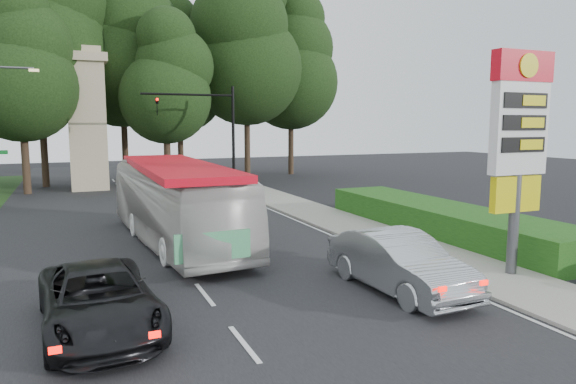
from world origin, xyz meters
name	(u,v)px	position (x,y,z in m)	size (l,w,h in m)	color
ground	(252,354)	(0.00, 0.00, 0.00)	(120.00, 120.00, 0.00)	black
road_surface	(158,237)	(0.00, 12.00, 0.01)	(14.00, 80.00, 0.02)	black
sidewalk_right	(337,221)	(8.50, 12.00, 0.06)	(3.00, 80.00, 0.12)	gray
hedge	(442,219)	(11.50, 8.00, 0.60)	(3.00, 14.00, 1.20)	#194612
gas_station_pylon	(519,133)	(9.20, 1.99, 4.45)	(2.10, 0.45, 6.85)	#59595E
traffic_signal_mast	(214,125)	(5.68, 24.00, 4.67)	(6.10, 0.35, 7.20)	black
monument	(87,118)	(-2.00, 30.00, 5.10)	(3.00, 3.00, 10.05)	tan
tree_center_left	(36,22)	(-5.00, 33.00, 12.02)	(10.08, 10.08, 19.80)	#2D2116
tree_center_right	(121,45)	(1.00, 35.00, 11.02)	(9.24, 9.24, 18.15)	#2D2116
tree_east_near	(178,67)	(6.00, 37.00, 9.68)	(8.12, 8.12, 15.95)	#2D2116
tree_east_mid	(246,45)	(11.00, 33.00, 11.35)	(9.52, 9.52, 18.70)	#2D2116
tree_far_east	(291,62)	(16.00, 35.00, 10.35)	(8.68, 8.68, 17.05)	#2D2116
tree_monument_left	(19,63)	(-6.00, 29.00, 8.68)	(7.28, 7.28, 14.30)	#2D2116
tree_monument_right	(165,79)	(3.50, 29.50, 8.01)	(6.72, 6.72, 13.20)	#2D2116
transit_bus	(176,204)	(0.50, 10.50, 1.60)	(2.68, 11.47, 3.19)	silver
sedan_silver	(399,262)	(5.16, 2.21, 0.84)	(1.77, 5.08, 1.67)	#B2B5BA
suv_charcoal	(99,300)	(-2.80, 2.55, 0.73)	(2.43, 5.27, 1.46)	black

